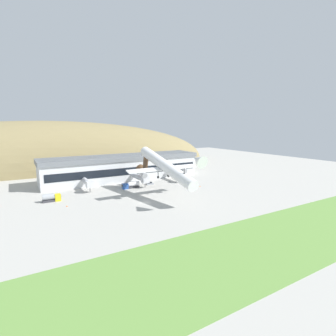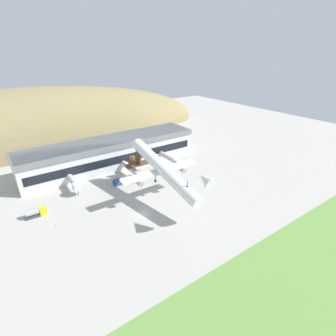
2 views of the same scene
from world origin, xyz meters
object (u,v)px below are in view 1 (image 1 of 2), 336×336
object	(u,v)px
terminal_building	(123,166)
box_truck	(131,185)
service_car_1	(150,184)
jetway_0	(88,183)
jetway_2	(176,174)
traffic_cone_0	(67,206)
traffic_cone_1	(200,186)
cargo_airplane	(164,167)
fuel_truck	(51,198)
jetway_1	(140,178)

from	to	relation	value
terminal_building	box_truck	distance (m)	22.66
terminal_building	service_car_1	size ratio (longest dim) A/B	22.81
jetway_0	jetway_2	bearing A→B (deg)	-2.25
traffic_cone_0	traffic_cone_1	bearing A→B (deg)	-0.27
jetway_0	service_car_1	distance (m)	31.12
service_car_1	traffic_cone_1	world-z (taller)	service_car_1
box_truck	jetway_0	bearing A→B (deg)	165.07
jetway_0	traffic_cone_0	distance (m)	24.04
box_truck	traffic_cone_1	size ratio (longest dim) A/B	14.93
jetway_0	jetway_2	size ratio (longest dim) A/B	0.78
cargo_airplane	box_truck	xyz separation A→B (m)	(-6.75, 21.19, -11.53)
terminal_building	box_truck	size ratio (longest dim) A/B	10.19
service_car_1	fuel_truck	bearing A→B (deg)	-172.17
fuel_truck	traffic_cone_0	xyz separation A→B (m)	(4.12, -9.98, -1.28)
cargo_airplane	traffic_cone_1	bearing A→B (deg)	14.29
jetway_0	cargo_airplane	xyz separation A→B (m)	(26.19, -26.37, 9.05)
box_truck	traffic_cone_1	bearing A→B (deg)	-25.86
fuel_truck	box_truck	xyz separation A→B (m)	(36.54, 4.73, -0.05)
terminal_building	fuel_truck	xyz separation A→B (m)	(-41.03, -26.03, -6.26)
service_car_1	terminal_building	bearing A→B (deg)	109.33
jetway_2	box_truck	distance (m)	28.77
jetway_0	box_truck	distance (m)	20.27
service_car_1	traffic_cone_0	world-z (taller)	service_car_1
terminal_building	jetway_2	size ratio (longest dim) A/B	5.49
terminal_building	cargo_airplane	world-z (taller)	cargo_airplane
service_car_1	jetway_1	bearing A→B (deg)	168.34
fuel_truck	service_car_1	bearing A→B (deg)	7.83
traffic_cone_1	service_car_1	bearing A→B (deg)	139.39
jetway_1	traffic_cone_0	distance (m)	42.74
cargo_airplane	traffic_cone_0	size ratio (longest dim) A/B	89.52
jetway_2	cargo_airplane	xyz separation A→B (m)	(-21.72, -24.49, 9.05)
traffic_cone_1	terminal_building	bearing A→B (deg)	126.11
box_truck	traffic_cone_1	xyz separation A→B (m)	(30.98, -15.02, -1.23)
jetway_2	fuel_truck	distance (m)	65.55
jetway_1	cargo_airplane	xyz separation A→B (m)	(0.39, -24.06, 9.05)
service_car_1	jetway_0	bearing A→B (deg)	173.81
terminal_building	jetway_1	distance (m)	18.91
box_truck	traffic_cone_1	distance (m)	34.45
jetway_0	jetway_1	xyz separation A→B (m)	(25.80, -2.31, 0.00)
traffic_cone_1	jetway_0	bearing A→B (deg)	158.17
jetway_0	traffic_cone_1	xyz separation A→B (m)	(50.42, -20.20, -3.71)
jetway_1	service_car_1	world-z (taller)	jetway_1
box_truck	traffic_cone_1	world-z (taller)	box_truck
traffic_cone_0	fuel_truck	bearing A→B (deg)	112.42
jetway_1	fuel_truck	xyz separation A→B (m)	(-42.90, -7.60, -2.43)
fuel_truck	box_truck	distance (m)	36.84
jetway_1	jetway_2	xyz separation A→B (m)	(22.11, 0.43, -0.00)
service_car_1	traffic_cone_0	xyz separation A→B (m)	(-43.74, -16.56, -0.31)
jetway_2	traffic_cone_1	xyz separation A→B (m)	(2.51, -18.31, -3.71)
terminal_building	traffic_cone_1	size ratio (longest dim) A/B	152.11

